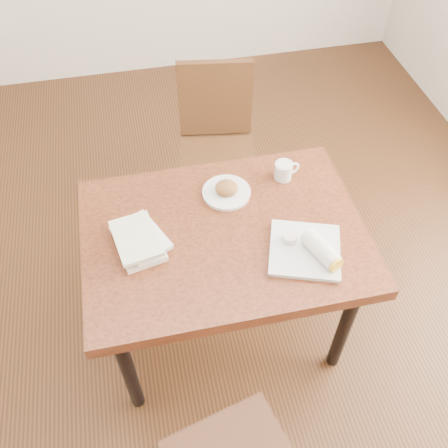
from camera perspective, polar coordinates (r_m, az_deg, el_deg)
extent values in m
cube|color=#472814|center=(2.69, 0.00, -11.24)|extent=(4.00, 5.00, 0.01)
cube|color=brown|center=(2.09, 0.00, -1.43)|extent=(1.17, 0.85, 0.06)
cylinder|color=black|center=(2.22, -10.92, -16.02)|extent=(0.06, 0.06, 0.69)
cylinder|color=black|center=(2.34, 13.64, -11.29)|extent=(0.06, 0.06, 0.69)
cylinder|color=black|center=(2.57, -12.17, -2.99)|extent=(0.06, 0.06, 0.69)
cylinder|color=black|center=(2.67, 8.71, 0.45)|extent=(0.06, 0.06, 0.69)
cylinder|color=#4B2915|center=(2.23, 3.54, -22.04)|extent=(0.04, 0.04, 0.45)
cylinder|color=#4B2D15|center=(3.10, 2.48, 6.50)|extent=(0.04, 0.04, 0.45)
cylinder|color=#4B2D15|center=(3.09, -4.21, 6.20)|extent=(0.04, 0.04, 0.45)
cylinder|color=#4B2D15|center=(2.85, 3.13, 1.58)|extent=(0.04, 0.04, 0.45)
cylinder|color=#4B2D15|center=(2.84, -4.11, 1.24)|extent=(0.04, 0.04, 0.45)
cube|color=#4B2D15|center=(2.80, -0.72, 7.52)|extent=(0.48, 0.48, 0.04)
cube|color=#4B2D15|center=(2.78, -1.00, 14.12)|extent=(0.40, 0.10, 0.45)
cylinder|color=white|center=(2.20, 0.28, 3.54)|extent=(0.21, 0.21, 0.01)
cylinder|color=white|center=(2.19, 0.28, 3.71)|extent=(0.21, 0.21, 0.01)
ellipsoid|color=#B27538|center=(2.18, 0.29, 4.16)|extent=(0.13, 0.12, 0.05)
cylinder|color=white|center=(2.27, 6.81, 6.06)|extent=(0.08, 0.08, 0.08)
torus|color=white|center=(2.29, 7.87, 6.34)|extent=(0.07, 0.02, 0.07)
cylinder|color=tan|center=(2.24, 6.89, 6.75)|extent=(0.07, 0.07, 0.01)
cylinder|color=#F2E5CC|center=(2.24, 6.90, 6.80)|extent=(0.05, 0.05, 0.00)
cube|color=white|center=(2.02, 9.20, -3.04)|extent=(0.35, 0.35, 0.02)
cube|color=white|center=(2.01, 9.24, -2.84)|extent=(0.35, 0.35, 0.01)
cylinder|color=white|center=(1.97, 11.00, -2.82)|extent=(0.12, 0.18, 0.07)
cylinder|color=yellow|center=(1.94, 12.59, -4.48)|extent=(0.07, 0.04, 0.06)
cylinder|color=silver|center=(2.01, 7.56, -1.57)|extent=(0.06, 0.06, 0.03)
cylinder|color=red|center=(2.00, 7.59, -1.35)|extent=(0.05, 0.05, 0.01)
cube|color=white|center=(2.04, -9.71, -2.23)|extent=(0.21, 0.27, 0.03)
cube|color=silver|center=(2.02, -9.47, -1.52)|extent=(0.24, 0.28, 0.02)
cube|color=#B9D68E|center=(2.00, -10.04, -1.59)|extent=(0.20, 0.26, 0.02)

